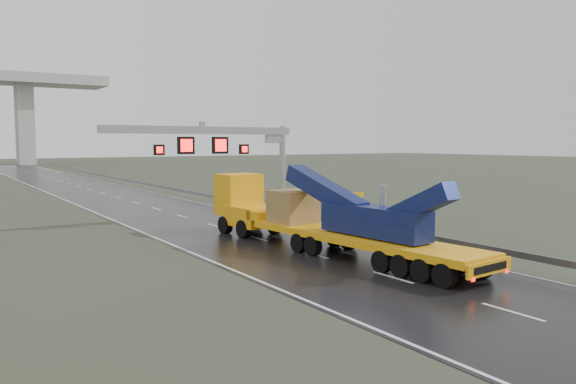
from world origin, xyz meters
TOP-DOWN VIEW (x-y plane):
  - ground at (0.00, 0.00)m, footprint 400.00×400.00m
  - road at (0.00, 40.00)m, footprint 11.00×200.00m
  - guardrail at (6.10, 30.00)m, footprint 0.20×140.00m
  - sign_gantry at (2.10, 17.99)m, footprint 14.90×1.20m
  - heavy_haul_truck at (0.97, 6.02)m, footprint 4.54×19.96m
  - exit_sign_pair at (9.00, 11.38)m, footprint 1.39×0.16m
  - striped_barrier at (6.00, 14.61)m, footprint 0.72×0.41m

SIDE VIEW (x-z plane):
  - ground at x=0.00m, z-range 0.00..0.00m
  - road at x=0.00m, z-range 0.00..0.02m
  - striped_barrier at x=6.00m, z-range 0.00..1.19m
  - guardrail at x=6.10m, z-range 0.00..1.40m
  - exit_sign_pair at x=9.00m, z-range 0.47..2.85m
  - heavy_haul_truck at x=0.97m, z-range -0.52..4.13m
  - sign_gantry at x=2.10m, z-range 1.90..9.33m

